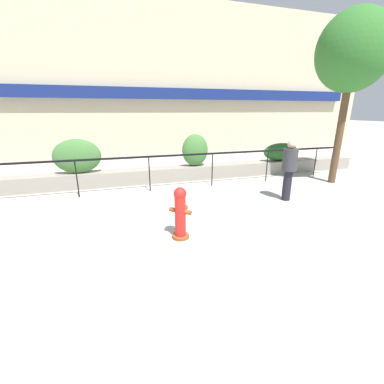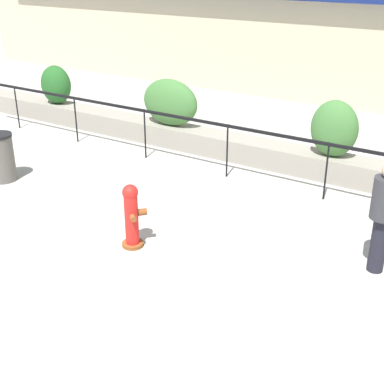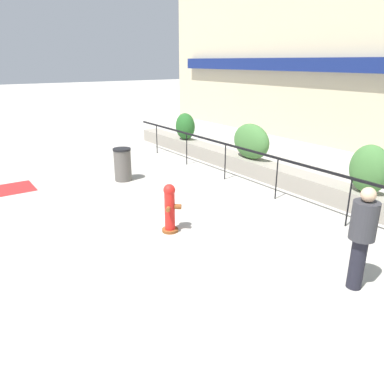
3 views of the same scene
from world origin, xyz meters
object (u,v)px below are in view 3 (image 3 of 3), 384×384
hedge_bush_0 (185,126)px  hedge_bush_2 (369,169)px  hedge_bush_1 (251,141)px  fire_hydrant (170,208)px  pedestrian (362,233)px  trash_bin (123,164)px

hedge_bush_0 → hedge_bush_2: bearing=0.0°
hedge_bush_0 → hedge_bush_1: bearing=0.0°
hedge_bush_2 → fire_hydrant: hedge_bush_2 is taller
hedge_bush_0 → hedge_bush_2: 7.90m
hedge_bush_0 → pedestrian: (9.70, -3.12, -0.04)m
hedge_bush_1 → trash_bin: bearing=-113.7°
pedestrian → hedge_bush_0: bearing=162.2°
fire_hydrant → trash_bin: size_ratio=1.07×
trash_bin → hedge_bush_1: bearing=66.3°
trash_bin → hedge_bush_2: bearing=33.3°
hedge_bush_0 → trash_bin: 4.38m
hedge_bush_2 → hedge_bush_0: bearing=180.0°
hedge_bush_0 → trash_bin: hedge_bush_0 is taller
hedge_bush_1 → trash_bin: 4.15m
fire_hydrant → pedestrian: pedestrian is taller
hedge_bush_2 → pedestrian: pedestrian is taller
pedestrian → trash_bin: 7.56m
hedge_bush_1 → hedge_bush_2: (4.07, 0.00, 0.02)m
hedge_bush_0 → pedestrian: 10.19m
hedge_bush_2 → trash_bin: size_ratio=1.17×
pedestrian → trash_bin: size_ratio=1.71×
hedge_bush_1 → hedge_bush_2: hedge_bush_2 is taller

